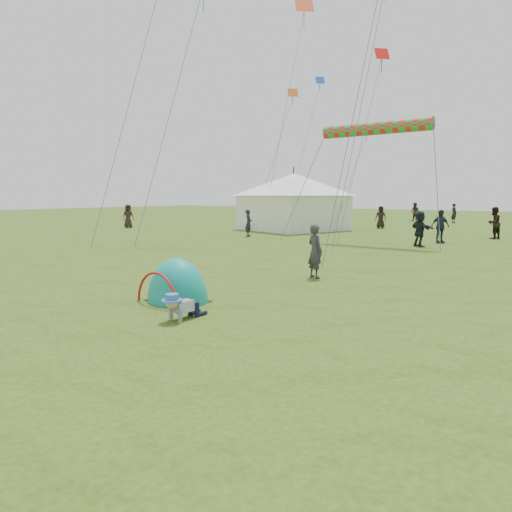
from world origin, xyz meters
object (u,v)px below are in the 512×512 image
Objects in this scene: crawling_toddler at (180,306)px; standing_adult at (315,251)px; popup_tent at (178,301)px; event_marquee at (293,200)px.

crawling_toddler is 5.62m from standing_adult.
standing_adult is (1.08, 4.52, 0.79)m from popup_tent.
popup_tent is 22.14m from event_marquee.
crawling_toddler is 1.64m from popup_tent.
popup_tent is (-1.21, 1.08, -0.28)m from crawling_toddler.
crawling_toddler is 23.60m from event_marquee.
standing_adult is (-0.13, 5.60, 0.51)m from crawling_toddler.
standing_adult is at bearing 82.64° from popup_tent.
crawling_toddler is at bearing 115.59° from standing_adult.
event_marquee reaches higher than crawling_toddler.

